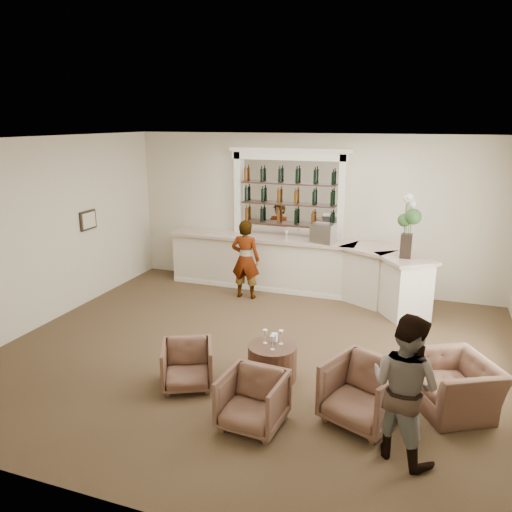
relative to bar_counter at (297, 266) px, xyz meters
The scene contains 19 objects.
ground 3.05m from the bar_counter, 86.88° to the right, with size 8.00×8.00×0.00m, color brown.
room_shell 2.91m from the bar_counter, 81.89° to the right, with size 8.04×7.02×3.32m.
bar_counter is the anchor object (origin of this frame).
back_bar_alcove 1.55m from the bar_counter, 129.15° to the left, with size 2.64×0.25×3.00m.
cocktail_table 3.74m from the bar_counter, 80.21° to the right, with size 0.70×0.70×0.50m, color #4D2D21.
sommelier 1.15m from the bar_counter, 144.19° to the right, with size 0.59×0.39×1.63m, color gray.
guest 5.42m from the bar_counter, 62.84° to the right, with size 0.80×0.63×1.65m, color gray.
armchair_left 4.31m from the bar_counter, 95.25° to the right, with size 0.68×0.70×0.64m, color brown.
armchair_center 4.92m from the bar_counter, 81.04° to the right, with size 0.72×0.74×0.67m, color brown.
armchair_right 4.76m from the bar_counter, 65.24° to the right, with size 0.83×0.86×0.78m, color brown.
armchair_far 4.76m from the bar_counter, 50.22° to the right, with size 1.02×0.89×0.66m, color brown.
espresso_machine 0.94m from the bar_counter, ahead, with size 0.45×0.38×0.40m, color silver.
flower_vase 2.60m from the bar_counter, 16.31° to the right, with size 0.31×0.31×1.16m.
wine_glass_bar_left 0.71m from the bar_counter, behind, with size 0.07×0.07×0.21m, color white, non-canonical shape.
wine_glass_bar_right 0.71m from the bar_counter, behind, with size 0.07×0.07×0.21m, color white, non-canonical shape.
wine_glass_tbl_a 3.68m from the bar_counter, 81.97° to the right, with size 0.07×0.07×0.21m, color white, non-canonical shape.
wine_glass_tbl_b 3.67m from the bar_counter, 78.45° to the right, with size 0.07×0.07×0.21m, color white, non-canonical shape.
wine_glass_tbl_c 3.86m from the bar_counter, 79.95° to the right, with size 0.07×0.07×0.21m, color white, non-canonical shape.
napkin_holder 3.59m from the bar_counter, 80.14° to the right, with size 0.08×0.08×0.12m, color white.
Camera 1 is at (2.41, -6.81, 3.57)m, focal length 35.00 mm.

